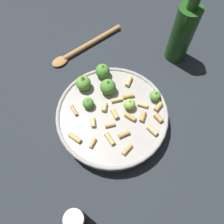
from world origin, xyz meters
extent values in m
plane|color=#23282D|center=(0.00, 0.00, 0.00)|extent=(2.40, 2.40, 0.00)
cylinder|color=#9E9993|center=(0.00, 0.00, 0.02)|extent=(0.28, 0.28, 0.05)
torus|color=#9E9993|center=(0.00, 0.00, 0.05)|extent=(0.29, 0.29, 0.01)
sphere|color=#4C8933|center=(0.04, -0.06, 0.07)|extent=(0.04, 0.04, 0.04)
cone|color=#75B247|center=(0.04, -0.06, 0.09)|extent=(0.02, 0.02, 0.02)
sphere|color=#4C8933|center=(0.06, 0.01, 0.06)|extent=(0.03, 0.03, 0.03)
cone|color=#609E38|center=(0.06, 0.01, 0.07)|extent=(0.01, 0.01, 0.01)
sphere|color=#609E38|center=(-0.08, -0.09, 0.06)|extent=(0.03, 0.03, 0.03)
cone|color=#609E38|center=(-0.08, -0.09, 0.07)|extent=(0.01, 0.01, 0.01)
sphere|color=#609E38|center=(0.10, -0.04, 0.07)|extent=(0.04, 0.04, 0.04)
cone|color=#75B247|center=(0.10, -0.04, 0.09)|extent=(0.02, 0.02, 0.02)
sphere|color=#4C8933|center=(0.07, -0.10, 0.06)|extent=(0.04, 0.04, 0.04)
cone|color=#8CC64C|center=(0.07, -0.10, 0.08)|extent=(0.02, 0.02, 0.02)
sphere|color=#8CC64C|center=(-0.03, -0.04, 0.06)|extent=(0.03, 0.03, 0.03)
cone|color=#609E38|center=(-0.03, -0.04, 0.08)|extent=(0.01, 0.01, 0.01)
cylinder|color=tan|center=(-0.05, -0.01, 0.05)|extent=(0.03, 0.02, 0.01)
cylinder|color=tan|center=(0.03, 0.04, 0.05)|extent=(0.02, 0.02, 0.01)
cylinder|color=tan|center=(-0.02, 0.06, 0.05)|extent=(0.03, 0.03, 0.01)
cylinder|color=tan|center=(-0.05, 0.04, 0.05)|extent=(0.03, 0.03, 0.01)
cylinder|color=tan|center=(-0.07, 0.07, 0.05)|extent=(0.02, 0.03, 0.01)
cylinder|color=tan|center=(0.00, -0.10, 0.05)|extent=(0.01, 0.03, 0.01)
cylinder|color=tan|center=(-0.06, -0.05, 0.05)|extent=(0.03, 0.01, 0.01)
cylinder|color=tan|center=(0.01, -0.04, 0.05)|extent=(0.03, 0.03, 0.01)
cylinder|color=tan|center=(0.02, -0.01, 0.05)|extent=(0.02, 0.02, 0.01)
cylinder|color=tan|center=(0.09, 0.03, 0.05)|extent=(0.03, 0.02, 0.01)
cylinder|color=tan|center=(0.05, 0.10, 0.05)|extent=(0.03, 0.02, 0.01)
cylinder|color=tan|center=(-0.10, -0.07, 0.05)|extent=(0.02, 0.03, 0.01)
cylinder|color=tan|center=(-0.11, 0.00, 0.05)|extent=(0.03, 0.02, 0.01)
cylinder|color=tan|center=(0.01, 0.09, 0.05)|extent=(0.01, 0.02, 0.01)
cylinder|color=tan|center=(-0.01, 0.03, 0.05)|extent=(0.03, 0.02, 0.01)
cylinder|color=tan|center=(-0.11, -0.04, 0.05)|extent=(0.03, 0.02, 0.01)
cylinder|color=tan|center=(-0.07, -0.02, 0.05)|extent=(0.02, 0.03, 0.01)
cylinder|color=tan|center=(-0.01, 0.00, 0.05)|extent=(0.03, 0.03, 0.01)
cylinder|color=tan|center=(-0.02, -0.06, 0.05)|extent=(0.03, 0.03, 0.01)
cylinder|color=#33140F|center=(-0.04, 0.25, 0.03)|extent=(0.04, 0.04, 0.07)
cylinder|color=silver|center=(-0.04, 0.25, 0.07)|extent=(0.04, 0.04, 0.01)
cylinder|color=#1E4C19|center=(-0.08, -0.29, 0.09)|extent=(0.06, 0.06, 0.18)
cylinder|color=#1E4C19|center=(-0.08, -0.29, 0.19)|extent=(0.03, 0.03, 0.04)
cylinder|color=#9E703D|center=(0.17, -0.22, 0.01)|extent=(0.11, 0.20, 0.02)
ellipsoid|color=#9E703D|center=(0.23, -0.11, 0.01)|extent=(0.06, 0.06, 0.01)
camera|label=1|loc=(-0.11, 0.23, 0.57)|focal=36.92mm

